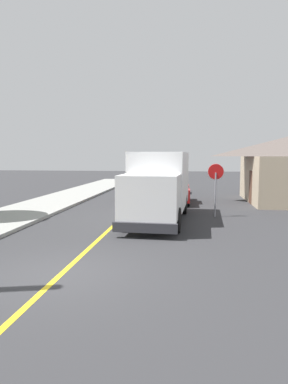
% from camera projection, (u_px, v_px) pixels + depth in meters
% --- Properties ---
extents(ground_plane, '(120.00, 120.00, 0.00)m').
position_uv_depth(ground_plane, '(63.00, 273.00, 9.00)').
color(ground_plane, '#303033').
extents(centre_line_yellow, '(0.16, 56.00, 0.01)m').
position_uv_depth(centre_line_yellow, '(129.00, 211.00, 18.87)').
color(centre_line_yellow, gold).
rests_on(centre_line_yellow, ground).
extents(box_truck, '(2.75, 7.29, 3.20)m').
position_uv_depth(box_truck, '(159.00, 183.00, 16.21)').
color(box_truck, white).
rests_on(box_truck, ground).
extents(parked_car_near, '(1.87, 4.43, 1.67)m').
position_uv_depth(parked_car_near, '(175.00, 191.00, 22.28)').
color(parked_car_near, maroon).
rests_on(parked_car_near, ground).
extents(parked_car_mid, '(1.84, 4.42, 1.67)m').
position_uv_depth(parked_car_mid, '(170.00, 184.00, 27.93)').
color(parked_car_mid, '#2D4793').
rests_on(parked_car_mid, ground).
extents(stop_sign, '(0.80, 0.10, 2.65)m').
position_uv_depth(stop_sign, '(216.00, 180.00, 17.13)').
color(stop_sign, gray).
rests_on(stop_sign, ground).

